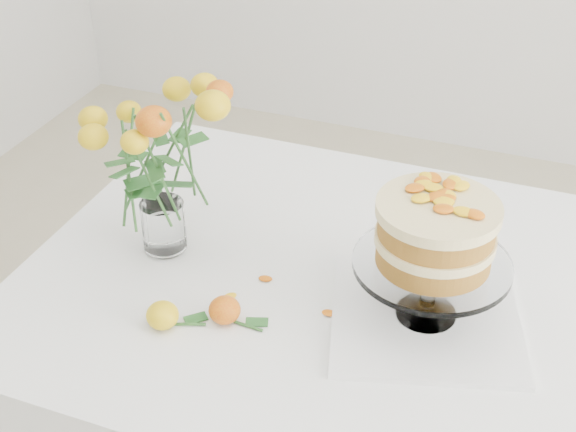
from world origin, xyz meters
name	(u,v)px	position (x,y,z in m)	size (l,w,h in m)	color
table	(406,330)	(0.00, 0.00, 0.67)	(1.43, 0.93, 0.76)	tan
napkin	(425,316)	(0.04, -0.05, 0.76)	(0.32, 0.32, 0.01)	silver
cake_stand	(435,239)	(0.04, -0.05, 0.92)	(0.26, 0.26, 0.24)	white
rose_vase	(154,137)	(-0.48, -0.03, 1.00)	(0.36, 0.36, 0.42)	white
loose_rose_near	(163,315)	(-0.37, -0.23, 0.78)	(0.10, 0.06, 0.05)	gold
loose_rose_far	(225,310)	(-0.28, -0.18, 0.78)	(0.10, 0.06, 0.05)	#C73909
stray_petal_a	(329,313)	(-0.12, -0.10, 0.76)	(0.03, 0.02, 0.00)	yellow
stray_petal_b	(378,342)	(-0.02, -0.14, 0.76)	(0.03, 0.02, 0.00)	yellow
stray_petal_c	(396,364)	(0.02, -0.18, 0.76)	(0.03, 0.02, 0.00)	yellow
stray_petal_d	(265,279)	(-0.26, -0.05, 0.76)	(0.03, 0.02, 0.00)	yellow
stray_petal_e	(230,296)	(-0.30, -0.12, 0.76)	(0.03, 0.02, 0.00)	yellow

